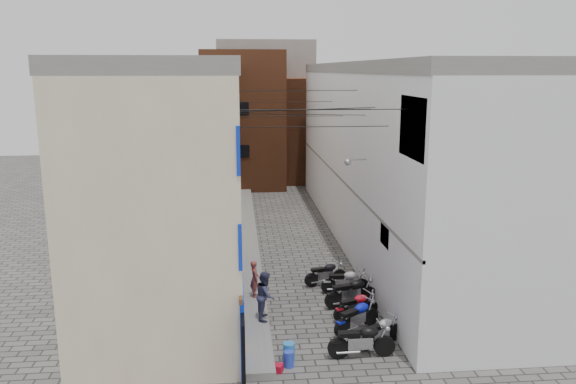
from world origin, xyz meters
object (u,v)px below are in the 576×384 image
object	(u,v)px
motorcycle_e	(351,291)
motorcycle_a	(362,339)
water_jug_far	(289,352)
motorcycle_g	(326,272)
motorcycle_f	(345,280)
person_b	(265,295)
person_a	(255,279)
motorcycle_c	(357,315)
motorcycle_d	(356,305)
water_jug_near	(289,359)
red_crate	(277,368)
motorcycle_b	(381,330)

from	to	relation	value
motorcycle_e	motorcycle_a	bearing A→B (deg)	-21.60
motorcycle_a	water_jug_far	distance (m)	2.25
motorcycle_g	water_jug_far	bearing A→B (deg)	-35.62
motorcycle_f	person_b	size ratio (longest dim) A/B	1.13
motorcycle_e	person_a	size ratio (longest dim) A/B	1.50
motorcycle_c	water_jug_far	bearing A→B (deg)	-88.23
motorcycle_c	motorcycle_g	bearing A→B (deg)	151.94
person_a	motorcycle_g	bearing A→B (deg)	-70.04
motorcycle_c	motorcycle_g	size ratio (longest dim) A/B	1.08
motorcycle_d	person_b	world-z (taller)	person_b
water_jug_near	motorcycle_d	bearing A→B (deg)	48.82
motorcycle_e	water_jug_far	xyz separation A→B (m)	(-2.70, -3.77, -0.33)
red_crate	water_jug_far	bearing A→B (deg)	55.32
motorcycle_a	water_jug_near	xyz separation A→B (m)	(-2.27, -0.34, -0.36)
motorcycle_c	motorcycle_d	distance (m)	0.99
person_a	person_b	distance (m)	1.97
motorcycle_c	motorcycle_e	world-z (taller)	motorcycle_e
motorcycle_c	motorcycle_g	world-z (taller)	motorcycle_c
motorcycle_b	motorcycle_e	bearing A→B (deg)	157.38
motorcycle_a	person_a	xyz separation A→B (m)	(-3.10, 4.46, 0.35)
motorcycle_c	red_crate	xyz separation A→B (m)	(-2.89, -2.34, -0.47)
person_b	water_jug_near	size ratio (longest dim) A/B	3.44
motorcycle_f	water_jug_far	world-z (taller)	motorcycle_f
motorcycle_b	water_jug_far	size ratio (longest dim) A/B	3.12
motorcycle_e	motorcycle_d	bearing A→B (deg)	-17.28
person_a	water_jug_far	distance (m)	4.57
motorcycle_d	motorcycle_f	distance (m)	2.27
motorcycle_a	water_jug_near	size ratio (longest dim) A/B	4.29
water_jug_far	motorcycle_a	bearing A→B (deg)	-0.63
motorcycle_c	motorcycle_e	bearing A→B (deg)	140.36
person_b	motorcycle_b	bearing A→B (deg)	-108.94
motorcycle_g	water_jug_near	bearing A→B (deg)	-34.92
motorcycle_a	motorcycle_c	xyz separation A→B (m)	(0.24, 1.76, -0.03)
motorcycle_b	person_a	bearing A→B (deg)	-162.55
motorcycle_a	motorcycle_g	bearing A→B (deg)	-179.03
motorcycle_a	person_a	distance (m)	5.44
motorcycle_d	motorcycle_g	xyz separation A→B (m)	(-0.56, 3.25, 0.01)
person_a	motorcycle_c	bearing A→B (deg)	-136.33
motorcycle_e	person_b	distance (m)	3.54
motorcycle_f	motorcycle_g	size ratio (longest dim) A/B	1.04
motorcycle_e	motorcycle_b	bearing A→B (deg)	-8.38
motorcycle_d	motorcycle_e	bearing A→B (deg)	156.46
motorcycle_f	water_jug_near	size ratio (longest dim) A/B	3.91
motorcycle_d	person_b	distance (m)	3.27
motorcycle_a	motorcycle_f	size ratio (longest dim) A/B	1.10
motorcycle_c	water_jug_far	size ratio (longest dim) A/B	3.52
motorcycle_a	person_b	world-z (taller)	person_b
motorcycle_d	motorcycle_e	distance (m)	1.07
motorcycle_a	water_jug_far	xyz separation A→B (m)	(-2.23, 0.02, -0.32)
motorcycle_g	motorcycle_e	bearing A→B (deg)	-0.71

